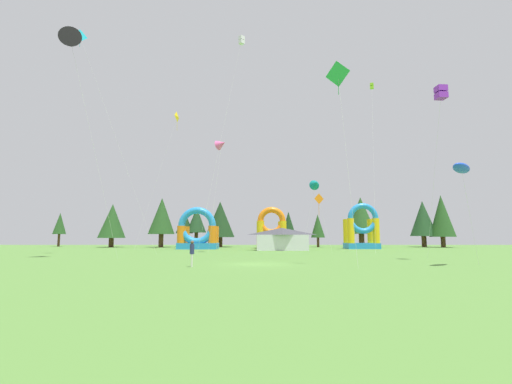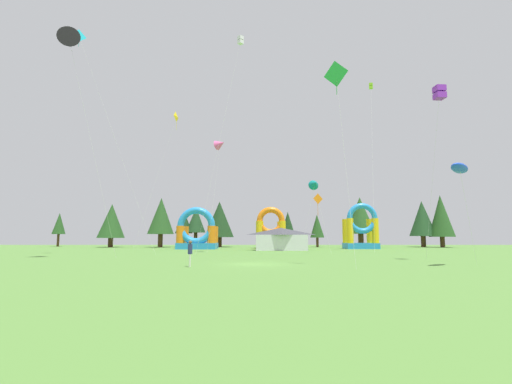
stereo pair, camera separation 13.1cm
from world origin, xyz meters
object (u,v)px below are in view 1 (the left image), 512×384
(kite_green_diamond, at_px, (338,76))
(kite_white_box, at_px, (241,41))
(person_midfield, at_px, (192,251))
(kite_orange_diamond, at_px, (318,200))
(inflatable_blue_arch, at_px, (361,231))
(kite_blue_parafoil, at_px, (461,168))
(kite_teal_delta, at_px, (315,184))
(kite_black_delta, at_px, (71,42))
(kite_purple_box, at_px, (441,93))
(festival_tent, at_px, (282,239))
(inflatable_yellow_castle, at_px, (271,233))
(kite_cyan_diamond, at_px, (80,38))
(kite_yellow_diamond, at_px, (177,118))
(kite_pink_delta, at_px, (221,144))
(inflatable_orange_dome, at_px, (197,235))
(kite_lime_box, at_px, (371,87))

(kite_green_diamond, height_order, kite_white_box, kite_white_box)
(person_midfield, bearing_deg, kite_orange_diamond, -41.22)
(kite_orange_diamond, height_order, inflatable_blue_arch, inflatable_blue_arch)
(kite_blue_parafoil, xyz_separation_m, person_midfield, (-18.69, -0.25, -5.73))
(kite_teal_delta, distance_m, kite_white_box, 22.18)
(kite_white_box, bearing_deg, kite_black_delta, -144.65)
(kite_purple_box, bearing_deg, kite_orange_diamond, 119.85)
(kite_blue_parafoil, distance_m, festival_tent, 31.15)
(kite_blue_parafoil, bearing_deg, kite_orange_diamond, 108.51)
(kite_white_box, xyz_separation_m, inflatable_yellow_castle, (4.50, 17.85, -24.51))
(kite_cyan_diamond, xyz_separation_m, kite_blue_parafoil, (34.90, -15.18, -18.22))
(inflatable_blue_arch, distance_m, inflatable_yellow_castle, 14.89)
(kite_blue_parafoil, relative_size, kite_white_box, 0.26)
(kite_white_box, bearing_deg, kite_yellow_diamond, 128.91)
(kite_black_delta, relative_size, kite_yellow_diamond, 0.99)
(kite_green_diamond, distance_m, festival_tent, 30.95)
(kite_pink_delta, height_order, kite_yellow_diamond, kite_yellow_diamond)
(kite_pink_delta, relative_size, kite_cyan_diamond, 0.57)
(kite_pink_delta, relative_size, kite_yellow_diamond, 0.66)
(kite_cyan_diamond, distance_m, inflatable_yellow_castle, 39.12)
(inflatable_blue_arch, xyz_separation_m, inflatable_yellow_castle, (-14.72, 2.25, -0.31))
(kite_green_diamond, relative_size, inflatable_orange_dome, 2.18)
(kite_pink_delta, xyz_separation_m, inflatable_yellow_castle, (7.07, 16.55, -11.26))
(kite_green_diamond, bearing_deg, festival_tent, 94.59)
(kite_yellow_diamond, distance_m, kite_cyan_diamond, 19.83)
(kite_pink_delta, xyz_separation_m, kite_teal_delta, (13.23, 7.46, -4.11))
(kite_yellow_diamond, relative_size, inflatable_orange_dome, 3.33)
(kite_orange_diamond, distance_m, inflatable_yellow_castle, 18.65)
(kite_cyan_diamond, xyz_separation_m, festival_tent, (24.31, 13.67, -23.36))
(kite_lime_box, bearing_deg, inflatable_orange_dome, 165.86)
(kite_black_delta, xyz_separation_m, kite_blue_parafoil, (32.25, -8.18, -13.93))
(kite_green_diamond, xyz_separation_m, kite_purple_box, (10.00, 4.89, 0.70))
(kite_black_delta, distance_m, kite_blue_parafoil, 36.07)
(kite_yellow_diamond, xyz_separation_m, kite_blue_parafoil, (27.24, -33.10, -14.55))
(inflatable_orange_dome, bearing_deg, kite_green_diamond, -65.30)
(kite_pink_delta, distance_m, inflatable_blue_arch, 28.26)
(kite_purple_box, distance_m, inflatable_orange_dome, 40.10)
(kite_yellow_diamond, bearing_deg, kite_orange_diamond, -32.72)
(kite_lime_box, bearing_deg, kite_yellow_diamond, 168.93)
(kite_blue_parafoil, relative_size, inflatable_yellow_castle, 1.05)
(kite_cyan_diamond, height_order, inflatable_orange_dome, kite_cyan_diamond)
(kite_teal_delta, bearing_deg, kite_blue_parafoil, -78.79)
(inflatable_blue_arch, bearing_deg, kite_yellow_diamond, -176.18)
(kite_black_delta, xyz_separation_m, kite_orange_diamond, (25.60, 11.69, -14.20))
(kite_teal_delta, bearing_deg, kite_pink_delta, -150.60)
(kite_teal_delta, xyz_separation_m, inflatable_orange_dome, (-18.09, 5.62, -7.40))
(kite_teal_delta, height_order, kite_lime_box, kite_lime_box)
(kite_white_box, height_order, inflatable_blue_arch, kite_white_box)
(kite_pink_delta, bearing_deg, kite_black_delta, -136.71)
(kite_green_diamond, distance_m, kite_cyan_diamond, 32.42)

